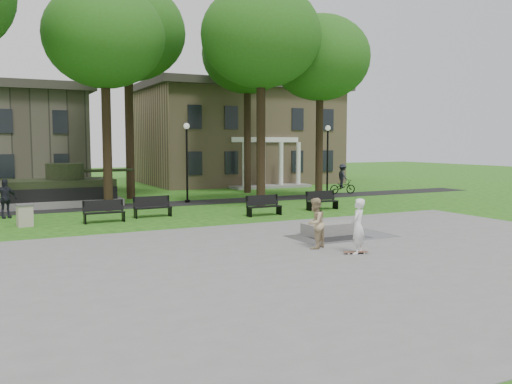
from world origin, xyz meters
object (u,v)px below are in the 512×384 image
at_px(friend_watching, 315,223).
at_px(cyclist, 343,182).
at_px(trash_bin, 25,215).
at_px(concrete_block, 331,229).
at_px(park_bench_0, 104,211).
at_px(skateboarder, 358,226).

xyz_separation_m(friend_watching, cyclist, (12.39, 15.77, -0.02)).
height_order(friend_watching, trash_bin, friend_watching).
height_order(concrete_block, trash_bin, trash_bin).
height_order(park_bench_0, trash_bin, park_bench_0).
distance_m(concrete_block, skateboarder, 3.79).
bearing_deg(skateboarder, trash_bin, -85.81).
bearing_deg(park_bench_0, trash_bin, 173.25).
xyz_separation_m(friend_watching, trash_bin, (-8.46, 9.71, -0.39)).
bearing_deg(trash_bin, skateboarder, -50.35).
relative_size(park_bench_0, trash_bin, 1.88).
xyz_separation_m(skateboarder, park_bench_0, (-5.94, 10.76, -0.39)).
distance_m(skateboarder, cyclist, 20.73).
bearing_deg(park_bench_0, friend_watching, -61.78).
bearing_deg(skateboarder, cyclist, -159.66).
bearing_deg(cyclist, skateboarder, 156.15).
relative_size(friend_watching, cyclist, 0.82).
height_order(concrete_block, park_bench_0, park_bench_0).
bearing_deg(friend_watching, concrete_block, -165.23).
distance_m(cyclist, trash_bin, 21.71).
distance_m(friend_watching, park_bench_0, 10.73).
distance_m(park_bench_0, trash_bin, 3.28).
bearing_deg(friend_watching, trash_bin, -79.19).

